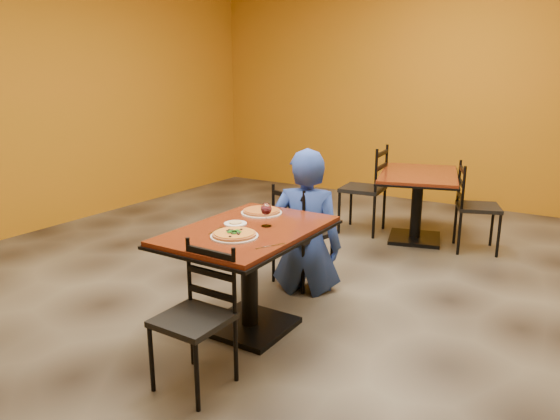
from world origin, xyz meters
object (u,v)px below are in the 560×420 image
Objects in this scene: table_second at (418,191)px; chair_second_right at (478,208)px; side_plate at (235,224)px; plate_main at (234,236)px; wine_glass at (266,214)px; chair_main_far at (303,234)px; table_main at (249,255)px; chair_main_near at (193,320)px; pizza_main at (234,234)px; chair_second_left at (363,189)px; pizza_far at (262,211)px; diner at (306,220)px; plate_far at (262,213)px.

table_second is 0.64m from chair_second_right.
table_second is 8.54× the size of side_plate.
wine_glass reaches higher than plate_main.
chair_main_far is at bearing 88.63° from side_plate.
side_plate is (-0.13, 0.02, 0.20)m from table_main.
chair_main_near is at bearing 112.57° from chair_main_far.
plate_main is 1.72× the size of wine_glass.
chair_second_right is 3.01m from pizza_main.
chair_main_near is 0.84× the size of chair_second_left.
pizza_far is at bearing 107.05° from pizza_main.
diner reaches higher than pizza_far.
diner is at bearing 2.88° from chair_second_left.
chair_main_near is at bearing -76.12° from plate_far.
chair_second_left is 0.83× the size of diner.
plate_far is (-0.49, -2.27, 0.20)m from table_second.
table_main is 2.65m from chair_second_left.
pizza_far is (-0.49, -2.27, 0.22)m from table_second.
wine_glass is (0.19, -0.85, 0.40)m from chair_main_far.
chair_second_right is at bearing 63.58° from pizza_far.
chair_main_far is 1.70m from chair_second_left.
pizza_far is (-0.03, -0.58, 0.33)m from chair_main_far.
chair_second_left is at bearing 96.32° from pizza_main.
table_second is at bearing 86.96° from chair_main_near.
diner is 3.86× the size of plate_far.
diner is 7.48× the size of side_plate.
diner is 1.08m from pizza_main.
side_plate is (-0.02, -0.92, 0.32)m from chair_main_far.
chair_second_right reaches higher than plate_far.
table_main is 0.29m from plate_main.
chair_main_far reaches higher than plate_main.
table_second is at bearing 70.25° from chair_second_right.
wine_glass is at bearing 94.57° from chair_main_near.
plate_main is at bearing -72.95° from pizza_far.
table_main is 1.24× the size of chair_second_left.
pizza_far is 0.34m from side_plate.
plate_far is at bearing 0.00° from pizza_far.
pizza_far is 1.75× the size of side_plate.
chair_second_right is 2.55m from plate_far.
side_plate is (-0.17, 0.24, -0.02)m from pizza_main.
chair_main_near is 0.70× the size of diner.
side_plate is at bearing -88.37° from plate_far.
chair_second_right is (1.26, 0.00, -0.04)m from chair_second_left.
plate_far is at bearing -1.84° from chair_second_left.
pizza_main is at bearing -72.95° from pizza_far.
table_second is at bearing 83.75° from wine_glass.
side_plate is (-0.48, -2.61, 0.20)m from table_second.
chair_second_right is at bearing -137.66° from diner.
chair_main_far reaches higher than chair_main_near.
table_second is 1.82m from diner.
plate_main reaches higher than table_second.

